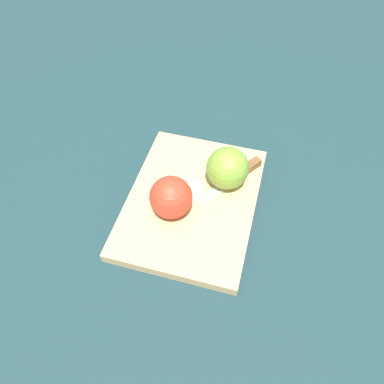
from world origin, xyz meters
The scene contains 6 objects.
ground_plane centered at (0.00, 0.00, 0.00)m, with size 4.00×4.00×0.00m, color #193338.
cutting_board centered at (0.00, 0.00, 0.01)m, with size 0.36×0.29×0.02m.
apple_half_left centered at (-0.04, 0.02, 0.06)m, with size 0.08×0.08×0.08m.
apple_half_right centered at (0.06, -0.05, 0.06)m, with size 0.08×0.08×0.08m.
knife centered at (0.10, -0.07, 0.03)m, with size 0.14×0.08×0.02m.
apple_slice centered at (0.01, 0.02, 0.02)m, with size 0.06×0.06×0.00m.
Camera 1 is at (-0.40, -0.17, 0.59)m, focal length 35.00 mm.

